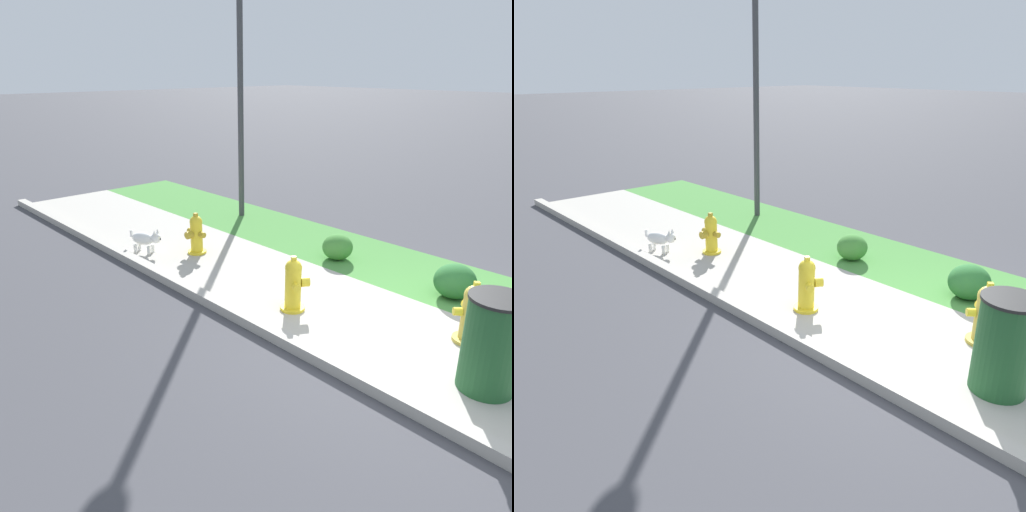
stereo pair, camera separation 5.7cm
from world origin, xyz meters
The scene contains 12 objects.
ground_plane centered at (0.00, 0.00, 0.00)m, with size 120.00×120.00×0.00m, color #424247.
sidewalk_pavement centered at (0.00, 0.00, 0.01)m, with size 18.00×1.92×0.01m, color #ADA89E.
grass_verge centered at (0.00, 1.79, 0.00)m, with size 18.00×1.67×0.01m, color #47893D.
street_curb centered at (0.00, -1.04, 0.06)m, with size 18.00×0.16×0.12m, color #ADA89E.
fire_hydrant_near_corner centered at (-3.97, -0.05, 0.32)m, with size 0.38×0.35×0.67m.
fire_hydrant_at_driveway centered at (0.25, 0.46, 0.34)m, with size 0.36×0.36×0.71m.
fire_hydrant_mid_block centered at (-1.56, -0.37, 0.33)m, with size 0.37×0.35×0.70m.
small_white_dog centered at (-4.53, -0.64, 0.24)m, with size 0.52×0.36×0.42m.
street_lamp centered at (-5.15, 1.93, 3.23)m, with size 0.32×0.32×4.93m.
trash_bin centered at (0.74, -0.24, 0.47)m, with size 0.53×0.53×0.94m.
shrub_bush_near_lamp centered at (-2.29, 1.40, 0.20)m, with size 0.47×0.47×0.40m.
shrub_bush_mid_verge centered at (-0.40, 1.42, 0.22)m, with size 0.53×0.53×0.45m.
Camera 1 is at (2.17, -4.43, 2.79)m, focal length 35.00 mm.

